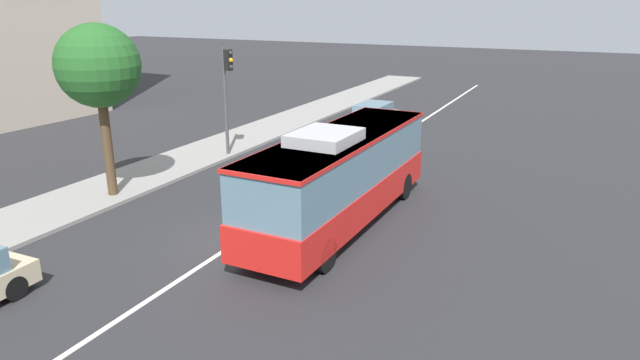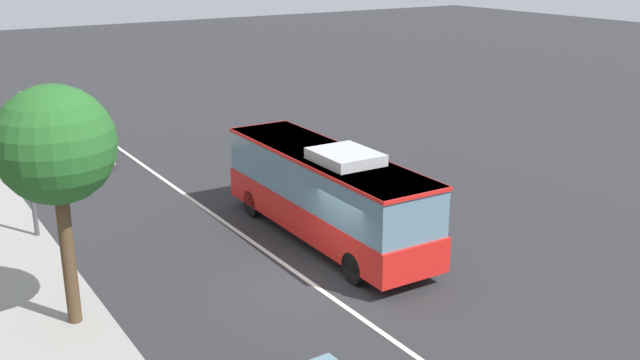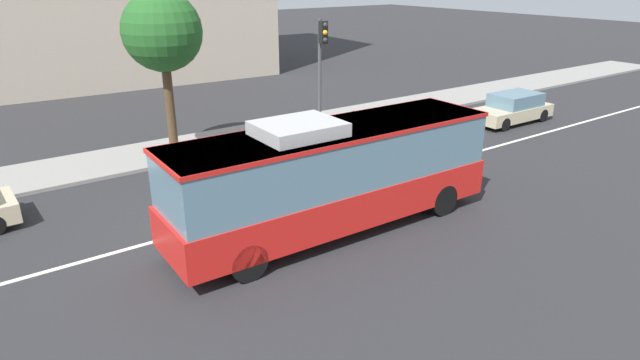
{
  "view_description": "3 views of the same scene",
  "coord_description": "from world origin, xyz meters",
  "px_view_note": "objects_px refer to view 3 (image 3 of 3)",
  "views": [
    {
      "loc": [
        -13.51,
        -9.45,
        7.27
      ],
      "look_at": [
        1.55,
        -2.07,
        1.86
      ],
      "focal_mm": 31.32,
      "sensor_mm": 36.0,
      "label": 1
    },
    {
      "loc": [
        -16.89,
        10.53,
        9.71
      ],
      "look_at": [
        3.35,
        -2.47,
        1.95
      ],
      "focal_mm": 40.63,
      "sensor_mm": 36.0,
      "label": 2
    },
    {
      "loc": [
        -5.92,
        -13.73,
        7.19
      ],
      "look_at": [
        1.85,
        -2.76,
        1.9
      ],
      "focal_mm": 30.05,
      "sensor_mm": 36.0,
      "label": 3
    }
  ],
  "objects_px": {
    "sedan_beige_ahead": "(512,108)",
    "traffic_light_near_corner": "(322,57)",
    "street_tree_kerbside_left": "(162,33)",
    "transit_bus": "(334,172)"
  },
  "relations": [
    {
      "from": "street_tree_kerbside_left",
      "to": "transit_bus",
      "type": "bearing_deg",
      "value": -80.96
    },
    {
      "from": "sedan_beige_ahead",
      "to": "traffic_light_near_corner",
      "type": "xyz_separation_m",
      "value": [
        -9.01,
        3.88,
        2.84
      ]
    },
    {
      "from": "sedan_beige_ahead",
      "to": "traffic_light_near_corner",
      "type": "distance_m",
      "value": 10.22
    },
    {
      "from": "traffic_light_near_corner",
      "to": "street_tree_kerbside_left",
      "type": "bearing_deg",
      "value": -93.59
    },
    {
      "from": "sedan_beige_ahead",
      "to": "transit_bus",
      "type": "bearing_deg",
      "value": 17.78
    },
    {
      "from": "sedan_beige_ahead",
      "to": "street_tree_kerbside_left",
      "type": "height_order",
      "value": "street_tree_kerbside_left"
    },
    {
      "from": "transit_bus",
      "to": "sedan_beige_ahead",
      "type": "distance_m",
      "value": 15.18
    },
    {
      "from": "traffic_light_near_corner",
      "to": "sedan_beige_ahead",
      "type": "bearing_deg",
      "value": 68.67
    },
    {
      "from": "traffic_light_near_corner",
      "to": "street_tree_kerbside_left",
      "type": "xyz_separation_m",
      "value": [
        -6.9,
        0.67,
        1.42
      ]
    },
    {
      "from": "transit_bus",
      "to": "street_tree_kerbside_left",
      "type": "bearing_deg",
      "value": 100.0
    }
  ]
}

